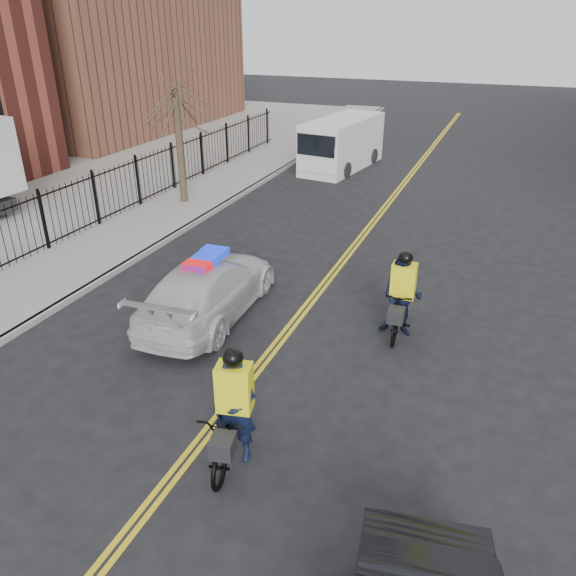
# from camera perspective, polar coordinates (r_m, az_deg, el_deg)

# --- Properties ---
(ground) EXTENTS (120.00, 120.00, 0.00)m
(ground) POSITION_cam_1_polar(r_m,az_deg,el_deg) (11.96, -4.05, -9.39)
(ground) COLOR black
(ground) RESTS_ON ground
(center_line_left) EXTENTS (0.10, 60.00, 0.01)m
(center_line_left) POSITION_cam_1_polar(r_m,az_deg,el_deg) (18.63, 6.38, 4.11)
(center_line_left) COLOR yellow
(center_line_left) RESTS_ON ground
(center_line_right) EXTENTS (0.10, 60.00, 0.01)m
(center_line_right) POSITION_cam_1_polar(r_m,az_deg,el_deg) (18.59, 6.85, 4.03)
(center_line_right) COLOR yellow
(center_line_right) RESTS_ON ground
(sidewalk) EXTENTS (3.00, 60.00, 0.15)m
(sidewalk) POSITION_cam_1_polar(r_m,az_deg,el_deg) (21.62, -12.99, 6.93)
(sidewalk) COLOR gray
(sidewalk) RESTS_ON ground
(curb) EXTENTS (0.20, 60.00, 0.15)m
(curb) POSITION_cam_1_polar(r_m,az_deg,el_deg) (20.83, -9.55, 6.51)
(curb) COLOR gray
(curb) RESTS_ON ground
(iron_fence) EXTENTS (0.12, 28.00, 2.00)m
(iron_fence) POSITION_cam_1_polar(r_m,az_deg,el_deg) (22.21, -16.49, 9.54)
(iron_fence) COLOR black
(iron_fence) RESTS_ON ground
(warehouse_far) EXTENTS (14.00, 18.00, 14.00)m
(warehouse_far) POSITION_cam_1_polar(r_m,az_deg,el_deg) (42.66, -20.05, 24.80)
(warehouse_far) COLOR brown
(warehouse_far) RESTS_ON ground
(street_tree) EXTENTS (3.20, 3.20, 4.80)m
(street_tree) POSITION_cam_1_polar(r_m,az_deg,el_deg) (22.47, -11.20, 16.94)
(street_tree) COLOR #362920
(street_tree) RESTS_ON sidewalk
(police_cruiser) EXTENTS (2.32, 5.17, 1.63)m
(police_cruiser) POSITION_cam_1_polar(r_m,az_deg,el_deg) (14.20, -8.09, -0.01)
(police_cruiser) COLOR silver
(police_cruiser) RESTS_ON ground
(cargo_van) EXTENTS (2.85, 5.94, 2.39)m
(cargo_van) POSITION_cam_1_polar(r_m,az_deg,el_deg) (28.47, 5.39, 14.31)
(cargo_van) COLOR silver
(cargo_van) RESTS_ON ground
(cyclist_near) EXTENTS (1.21, 2.34, 2.19)m
(cyclist_near) POSITION_cam_1_polar(r_m,az_deg,el_deg) (9.74, -5.31, -13.33)
(cyclist_near) COLOR black
(cyclist_near) RESTS_ON ground
(cyclist_far) EXTENTS (0.98, 2.13, 2.13)m
(cyclist_far) POSITION_cam_1_polar(r_m,az_deg,el_deg) (13.43, 11.43, -1.44)
(cyclist_far) COLOR black
(cyclist_far) RESTS_ON ground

